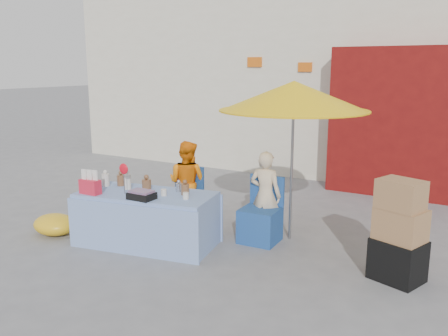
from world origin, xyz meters
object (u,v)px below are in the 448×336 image
Objects in this scene: vendor_beige at (265,195)px; umbrella at (294,97)px; vendor_orange at (187,183)px; box_stack at (399,235)px; market_table at (146,218)px; chair_left at (182,209)px; chair_right at (260,223)px.

umbrella is (0.30, 0.15, 1.30)m from vendor_beige.
box_stack is (3.03, -0.45, -0.10)m from vendor_orange.
market_table is 2.24× the size of chair_left.
box_stack is (3.03, -0.32, 0.26)m from chair_left.
box_stack is (1.78, -0.45, -0.08)m from vendor_beige.
market_table is at bearing -91.11° from chair_left.
vendor_orange is 1.25m from vendor_beige.
chair_right is 0.36m from vendor_beige.
vendor_orange is 2.02m from umbrella.
chair_right is 0.69× the size of vendor_orange.
chair_right is (1.23, 0.82, -0.10)m from market_table.
chair_left and chair_right have the same top height.
chair_left is at bearing 3.94° from vendor_beige.
umbrella reaches higher than vendor_orange.
chair_right is at bearing -136.60° from umbrella.
vendor_orange is at bearing -174.47° from umbrella.
umbrella is at bearing 8.20° from chair_left.
box_stack is at bearing -12.26° from chair_right.
market_table is 2.44m from umbrella.
market_table is 1.56× the size of vendor_orange.
vendor_orange is 1.03× the size of vendor_beige.
vendor_orange is 3.06m from box_stack.
umbrella is 1.87× the size of box_stack.
chair_left is at bearing 80.72° from market_table.
vendor_beige is 1.07× the size of box_stack.
chair_right is 1.31m from vendor_orange.
vendor_orange reaches higher than chair_right.
market_table is 0.83m from chair_left.
vendor_beige reaches higher than chair_left.
umbrella is (1.55, 0.15, 1.28)m from vendor_orange.
market_table is 3.06m from box_stack.
box_stack is (3.02, 0.51, 0.16)m from market_table.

